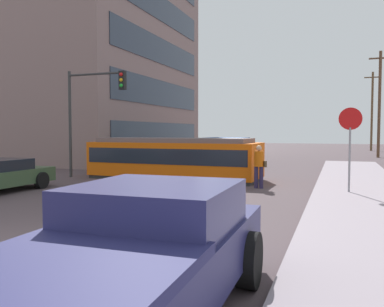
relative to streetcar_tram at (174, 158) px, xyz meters
The scene contains 17 objects.
ground_plane 2.08m from the streetcar_tram, 50.41° to the right, with size 120.00×120.00×0.00m, color #4B3D41.
sidewalk_curb_right 9.67m from the streetcar_tram, 34.18° to the right, with size 3.20×36.00×0.14m, color gray.
lane_stripe_1 9.53m from the streetcar_tram, 82.94° to the right, with size 0.16×2.40×0.01m, color silver.
lane_stripe_2 5.62m from the streetcar_tram, 77.84° to the right, with size 0.16×2.40×0.01m, color silver.
lane_stripe_3 6.19m from the streetcar_tram, 79.01° to the left, with size 0.16×2.40×0.01m, color silver.
lane_stripe_4 12.10m from the streetcar_tram, 84.45° to the left, with size 0.16×2.40×0.01m, color silver.
corner_building 19.52m from the streetcar_tram, 141.08° to the left, with size 16.04×17.28×19.20m.
streetcar_tram is the anchor object (origin of this frame).
city_bus 5.92m from the streetcar_tram, 86.43° to the left, with size 2.67×6.07×1.82m.
pedestrian_crossing 4.63m from the streetcar_tram, 21.85° to the right, with size 0.50×0.36×1.67m.
pickup_truck_parked 14.07m from the streetcar_tram, 69.00° to the right, with size 2.35×5.04×1.55m.
parked_sedan_far 5.68m from the streetcar_tram, 135.64° to the left, with size 2.05×4.14×1.19m.
parked_sedan_furthest 10.57m from the streetcar_tram, 114.93° to the left, with size 2.05×4.61×1.19m.
stop_sign 8.04m from the streetcar_tram, 18.32° to the right, with size 0.76×0.07×2.88m.
traffic_light_mast 4.66m from the streetcar_tram, 163.57° to the right, with size 3.09×0.33×5.07m.
utility_pole_far 22.81m from the streetcar_tram, 62.61° to the left, with size 1.80×0.24×8.92m.
utility_pole_distant 34.73m from the streetcar_tram, 71.93° to the left, with size 1.80×0.24×8.93m.
Camera 1 is at (6.00, -5.73, 2.21)m, focal length 37.46 mm.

